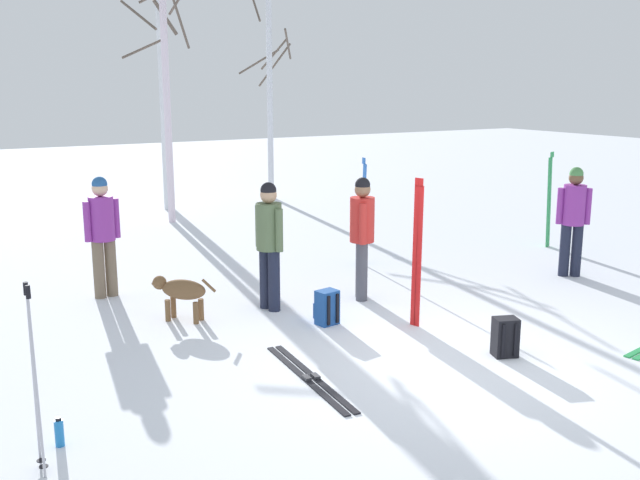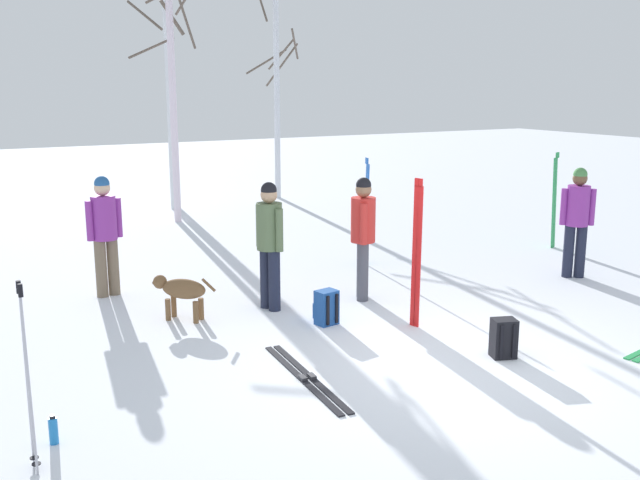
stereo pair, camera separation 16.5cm
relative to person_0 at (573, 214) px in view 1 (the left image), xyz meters
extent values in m
plane|color=white|center=(-4.06, -1.93, -0.98)|extent=(60.00, 60.00, 0.00)
cylinder|color=#1E2338|center=(0.07, -0.05, -0.57)|extent=(0.16, 0.16, 0.82)
cylinder|color=#1E2338|center=(-0.07, 0.05, -0.57)|extent=(0.16, 0.16, 0.82)
cylinder|color=purple|center=(0.00, 0.00, 0.15)|extent=(0.34, 0.34, 0.62)
sphere|color=brown|center=(0.00, 0.00, 0.57)|extent=(0.22, 0.22, 0.22)
sphere|color=#4C8C4C|center=(0.00, 0.00, 0.63)|extent=(0.21, 0.21, 0.21)
cylinder|color=purple|center=(0.17, -0.12, 0.13)|extent=(0.10, 0.10, 0.56)
cylinder|color=purple|center=(-0.17, 0.12, 0.13)|extent=(0.10, 0.10, 0.56)
cylinder|color=#1E2338|center=(-4.85, 0.89, -0.57)|extent=(0.16, 0.16, 0.82)
cylinder|color=#1E2338|center=(-4.81, 0.72, -0.57)|extent=(0.16, 0.16, 0.82)
cylinder|color=#566B47|center=(-4.83, 0.80, 0.15)|extent=(0.34, 0.34, 0.62)
sphere|color=tan|center=(-4.83, 0.80, 0.57)|extent=(0.22, 0.22, 0.22)
sphere|color=black|center=(-4.83, 0.80, 0.63)|extent=(0.21, 0.21, 0.21)
cylinder|color=#566B47|center=(-4.88, 1.01, 0.13)|extent=(0.10, 0.10, 0.56)
cylinder|color=#566B47|center=(-4.79, 0.60, 0.13)|extent=(0.10, 0.10, 0.56)
cylinder|color=#4C4C56|center=(-3.46, 0.68, -0.57)|extent=(0.16, 0.16, 0.82)
cylinder|color=#4C4C56|center=(-3.55, 0.53, -0.57)|extent=(0.16, 0.16, 0.82)
cylinder|color=red|center=(-3.50, 0.61, 0.15)|extent=(0.34, 0.34, 0.62)
sphere|color=#997051|center=(-3.50, 0.61, 0.57)|extent=(0.22, 0.22, 0.22)
sphere|color=black|center=(-3.50, 0.61, 0.63)|extent=(0.21, 0.21, 0.21)
cylinder|color=red|center=(-3.40, 0.79, 0.13)|extent=(0.10, 0.10, 0.56)
cylinder|color=red|center=(-3.61, 0.43, 0.13)|extent=(0.10, 0.10, 0.56)
cylinder|color=#72604C|center=(-6.50, 2.51, -0.57)|extent=(0.16, 0.16, 0.82)
cylinder|color=#72604C|center=(-6.68, 2.47, -0.57)|extent=(0.16, 0.16, 0.82)
cylinder|color=purple|center=(-6.59, 2.49, 0.15)|extent=(0.34, 0.34, 0.62)
sphere|color=beige|center=(-6.59, 2.49, 0.57)|extent=(0.22, 0.22, 0.22)
sphere|color=#265999|center=(-6.59, 2.49, 0.63)|extent=(0.21, 0.21, 0.21)
cylinder|color=purple|center=(-6.39, 2.53, 0.13)|extent=(0.10, 0.10, 0.56)
cylinder|color=purple|center=(-6.80, 2.45, 0.13)|extent=(0.10, 0.10, 0.56)
ellipsoid|color=brown|center=(-5.99, 0.92, -0.57)|extent=(0.58, 0.58, 0.26)
sphere|color=brown|center=(-6.22, 1.16, -0.51)|extent=(0.18, 0.18, 0.18)
ellipsoid|color=brown|center=(-6.27, 1.21, -0.53)|extent=(0.11, 0.11, 0.06)
cylinder|color=brown|center=(-5.75, 0.67, -0.49)|extent=(0.16, 0.16, 0.17)
cylinder|color=brown|center=(-6.18, 1.01, -0.84)|extent=(0.07, 0.07, 0.28)
cylinder|color=brown|center=(-6.07, 1.11, -0.84)|extent=(0.07, 0.07, 0.28)
cylinder|color=brown|center=(-5.91, 0.73, -0.84)|extent=(0.07, 0.07, 0.28)
cylinder|color=brown|center=(-5.80, 0.83, -0.84)|extent=(0.07, 0.07, 0.28)
cube|color=green|center=(1.25, 1.63, -0.15)|extent=(0.19, 0.08, 1.67)
cube|color=green|center=(1.25, 1.63, 0.73)|extent=(0.06, 0.03, 0.10)
cube|color=green|center=(1.20, 1.61, -0.15)|extent=(0.19, 0.08, 1.67)
cube|color=green|center=(1.20, 1.61, 0.73)|extent=(0.06, 0.03, 0.10)
cube|color=blue|center=(-2.42, 2.25, -0.13)|extent=(0.06, 0.19, 1.69)
cube|color=blue|center=(-2.42, 2.25, 0.75)|extent=(0.03, 0.06, 0.10)
cube|color=blue|center=(-2.43, 2.20, -0.13)|extent=(0.06, 0.19, 1.69)
cube|color=blue|center=(-2.43, 2.20, 0.75)|extent=(0.03, 0.06, 0.10)
cube|color=red|center=(-3.55, -0.74, -0.10)|extent=(0.04, 0.09, 1.77)
cube|color=red|center=(-3.55, -0.74, 0.83)|extent=(0.03, 0.06, 0.10)
cube|color=red|center=(-3.57, -0.68, -0.10)|extent=(0.04, 0.09, 1.77)
cube|color=red|center=(-3.57, -0.68, 0.83)|extent=(0.03, 0.06, 0.10)
cube|color=black|center=(-5.56, -1.48, -0.97)|extent=(0.22, 1.92, 0.02)
cube|color=#333338|center=(-5.57, -1.53, -0.95)|extent=(0.07, 0.12, 0.03)
cube|color=black|center=(-5.46, -1.49, -0.97)|extent=(0.22, 1.92, 0.02)
cube|color=#333338|center=(-5.47, -1.54, -0.95)|extent=(0.07, 0.12, 0.03)
cylinder|color=#B2B2BC|center=(-8.21, -2.00, -0.27)|extent=(0.02, 0.11, 1.43)
cylinder|color=black|center=(-8.21, -2.00, 0.50)|extent=(0.04, 0.04, 0.10)
cylinder|color=black|center=(-8.21, -2.00, -0.91)|extent=(0.07, 0.07, 0.01)
cylinder|color=#B2B2BC|center=(-8.21, -2.11, -0.27)|extent=(0.02, 0.11, 1.43)
cylinder|color=black|center=(-8.21, -2.11, 0.50)|extent=(0.04, 0.04, 0.10)
cylinder|color=black|center=(-8.21, -2.11, -0.91)|extent=(0.07, 0.07, 0.01)
cube|color=black|center=(-3.32, -2.03, -0.76)|extent=(0.31, 0.28, 0.44)
cube|color=black|center=(-3.28, -1.91, -0.83)|extent=(0.20, 0.12, 0.20)
cube|color=black|center=(-3.30, -2.16, -0.76)|extent=(0.04, 0.03, 0.37)
cube|color=black|center=(-3.43, -2.11, -0.76)|extent=(0.04, 0.03, 0.37)
cube|color=#1E4C99|center=(-4.49, -0.11, -0.76)|extent=(0.29, 0.24, 0.44)
cube|color=#1E4C99|center=(-4.51, 0.02, -0.83)|extent=(0.20, 0.09, 0.20)
cube|color=black|center=(-4.40, -0.21, -0.76)|extent=(0.04, 0.03, 0.37)
cube|color=black|center=(-4.54, -0.24, -0.76)|extent=(0.04, 0.03, 0.37)
cylinder|color=#1E72BF|center=(-8.01, -1.69, -0.86)|extent=(0.08, 0.08, 0.23)
cylinder|color=black|center=(-8.01, -1.69, -0.74)|extent=(0.05, 0.05, 0.02)
cylinder|color=silver|center=(-3.95, 7.46, 2.08)|extent=(0.15, 0.15, 6.11)
cylinder|color=brown|center=(-4.52, 7.29, 3.31)|extent=(0.39, 1.18, 0.65)
cylinder|color=brown|center=(-3.68, 7.19, 3.23)|extent=(0.59, 0.60, 1.10)
cylinder|color=brown|center=(-4.18, 8.02, 2.72)|extent=(1.16, 0.53, 0.50)
cylinder|color=silver|center=(-3.47, 9.07, 2.63)|extent=(0.23, 0.23, 7.22)
cylinder|color=brown|center=(-3.45, 8.82, 3.42)|extent=(0.58, 0.12, 0.77)
cylinder|color=silver|center=(-0.58, 9.42, 1.57)|extent=(0.15, 0.15, 5.10)
cylinder|color=brown|center=(-0.33, 9.66, 2.70)|extent=(0.54, 0.56, 0.78)
cylinder|color=brown|center=(-0.99, 9.44, 3.98)|extent=(0.09, 0.86, 1.09)
cylinder|color=brown|center=(-0.59, 9.99, 2.52)|extent=(1.18, 0.07, 0.66)
cylinder|color=brown|center=(-0.28, 9.72, 2.43)|extent=(0.68, 0.66, 1.10)
cylinder|color=brown|center=(-0.19, 9.14, 2.93)|extent=(0.61, 0.83, 0.71)
camera|label=1|loc=(-8.91, -7.61, 2.00)|focal=40.76mm
camera|label=2|loc=(-8.76, -7.69, 2.00)|focal=40.76mm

